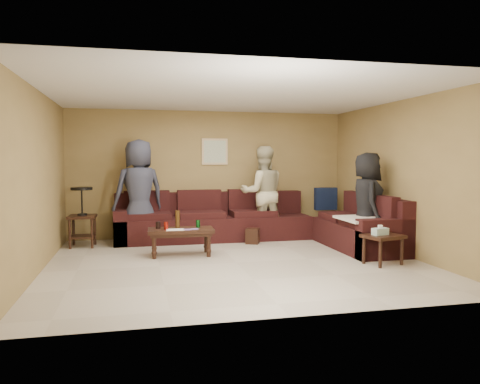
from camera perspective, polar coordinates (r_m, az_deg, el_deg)
The scene contains 10 objects.
room at distance 6.92m, azimuth -0.47°, elevation 4.97°, with size 5.60×5.50×2.50m.
sectional_sofa at distance 8.68m, azimuth 2.67°, elevation -4.09°, with size 4.65×2.90×0.97m.
coffee_table at distance 7.60m, azimuth -7.25°, elevation -4.93°, with size 1.06×0.57×0.72m.
end_table_left at distance 8.71m, azimuth -18.68°, elevation -2.76°, with size 0.48×0.48×1.06m.
side_table_right at distance 7.21m, azimuth 16.98°, elevation -5.44°, with size 0.63×0.56×0.59m.
waste_bin at distance 8.63m, azimuth 1.55°, elevation -5.38°, with size 0.23×0.23×0.28m, color black.
wall_art at distance 9.37m, azimuth -3.10°, elevation 4.94°, with size 0.52×0.04×0.52m.
person_left at distance 8.70m, azimuth -12.23°, elevation 0.02°, with size 0.93×0.61×1.91m, color #2B2E3C.
person_middle at distance 9.05m, azimuth 2.78°, elevation -0.09°, with size 0.88×0.68×1.80m, color tan.
person_right at distance 8.16m, azimuth 15.24°, elevation -1.16°, with size 0.81×0.53×1.66m, color black.
Camera 1 is at (-1.47, -6.76, 1.55)m, focal length 35.00 mm.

